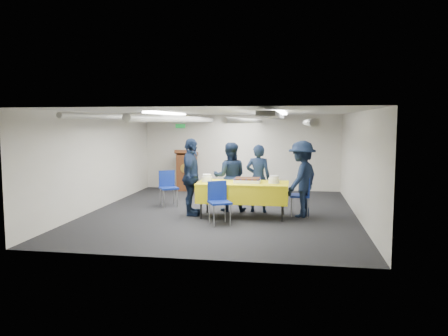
{
  "coord_description": "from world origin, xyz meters",
  "views": [
    {
      "loc": [
        1.63,
        -9.78,
        2.07
      ],
      "look_at": [
        0.07,
        -0.2,
        1.05
      ],
      "focal_mm": 35.0,
      "sensor_mm": 36.0,
      "label": 1
    }
  ],
  "objects_px": {
    "podium": "(187,170)",
    "sailor_b": "(230,177)",
    "sheet_cake": "(247,180)",
    "serving_table": "(243,192)",
    "chair_left": "(168,184)",
    "chair_near": "(219,198)",
    "chair_right": "(303,192)",
    "sailor_c": "(191,177)",
    "sailor_d": "(302,179)",
    "sailor_a": "(258,178)"
  },
  "relations": [
    {
      "from": "sheet_cake",
      "to": "sailor_a",
      "type": "xyz_separation_m",
      "value": [
        0.19,
        0.62,
        -0.04
      ]
    },
    {
      "from": "sailor_a",
      "to": "sailor_d",
      "type": "xyz_separation_m",
      "value": [
        0.98,
        -0.35,
        0.05
      ]
    },
    {
      "from": "podium",
      "to": "sailor_c",
      "type": "bearing_deg",
      "value": -74.42
    },
    {
      "from": "serving_table",
      "to": "chair_left",
      "type": "distance_m",
      "value": 2.26
    },
    {
      "from": "chair_near",
      "to": "sailor_d",
      "type": "xyz_separation_m",
      "value": [
        1.69,
        0.95,
        0.3
      ]
    },
    {
      "from": "sheet_cake",
      "to": "sailor_d",
      "type": "bearing_deg",
      "value": 12.89
    },
    {
      "from": "sheet_cake",
      "to": "chair_near",
      "type": "bearing_deg",
      "value": -127.0
    },
    {
      "from": "sheet_cake",
      "to": "podium",
      "type": "bearing_deg",
      "value": 122.58
    },
    {
      "from": "chair_right",
      "to": "sailor_c",
      "type": "height_order",
      "value": "sailor_c"
    },
    {
      "from": "sheet_cake",
      "to": "sailor_a",
      "type": "bearing_deg",
      "value": 73.32
    },
    {
      "from": "sailor_d",
      "to": "sailor_b",
      "type": "bearing_deg",
      "value": -76.78
    },
    {
      "from": "chair_near",
      "to": "sailor_a",
      "type": "bearing_deg",
      "value": 61.74
    },
    {
      "from": "chair_right",
      "to": "chair_left",
      "type": "height_order",
      "value": "same"
    },
    {
      "from": "serving_table",
      "to": "sailor_a",
      "type": "height_order",
      "value": "sailor_a"
    },
    {
      "from": "podium",
      "to": "sheet_cake",
      "type": "bearing_deg",
      "value": -57.42
    },
    {
      "from": "podium",
      "to": "sailor_b",
      "type": "relative_size",
      "value": 0.78
    },
    {
      "from": "sailor_d",
      "to": "chair_near",
      "type": "bearing_deg",
      "value": -34.89
    },
    {
      "from": "sailor_c",
      "to": "chair_right",
      "type": "bearing_deg",
      "value": -89.11
    },
    {
      "from": "chair_right",
      "to": "sailor_b",
      "type": "distance_m",
      "value": 1.73
    },
    {
      "from": "sailor_b",
      "to": "serving_table",
      "type": "bearing_deg",
      "value": 114.52
    },
    {
      "from": "chair_left",
      "to": "sailor_d",
      "type": "relative_size",
      "value": 0.52
    },
    {
      "from": "chair_near",
      "to": "sailor_d",
      "type": "relative_size",
      "value": 0.52
    },
    {
      "from": "sheet_cake",
      "to": "sailor_c",
      "type": "height_order",
      "value": "sailor_c"
    },
    {
      "from": "chair_near",
      "to": "sailor_d",
      "type": "height_order",
      "value": "sailor_d"
    },
    {
      "from": "sailor_b",
      "to": "sailor_d",
      "type": "bearing_deg",
      "value": 161.15
    },
    {
      "from": "sheet_cake",
      "to": "sailor_b",
      "type": "relative_size",
      "value": 0.36
    },
    {
      "from": "sailor_c",
      "to": "podium",
      "type": "bearing_deg",
      "value": 9.0
    },
    {
      "from": "sailor_d",
      "to": "serving_table",
      "type": "bearing_deg",
      "value": -51.92
    },
    {
      "from": "sailor_c",
      "to": "chair_near",
      "type": "bearing_deg",
      "value": -140.23
    },
    {
      "from": "sheet_cake",
      "to": "serving_table",
      "type": "bearing_deg",
      "value": -173.6
    },
    {
      "from": "serving_table",
      "to": "sailor_c",
      "type": "xyz_separation_m",
      "value": [
        -1.17,
        0.04,
        0.3
      ]
    },
    {
      "from": "chair_right",
      "to": "chair_left",
      "type": "relative_size",
      "value": 1.0
    },
    {
      "from": "podium",
      "to": "serving_table",
      "type": "bearing_deg",
      "value": -58.6
    },
    {
      "from": "sheet_cake",
      "to": "chair_right",
      "type": "relative_size",
      "value": 0.66
    },
    {
      "from": "sailor_a",
      "to": "sailor_b",
      "type": "distance_m",
      "value": 0.66
    },
    {
      "from": "sailor_c",
      "to": "sailor_d",
      "type": "bearing_deg",
      "value": -90.96
    },
    {
      "from": "sailor_d",
      "to": "podium",
      "type": "bearing_deg",
      "value": -107.76
    },
    {
      "from": "sailor_b",
      "to": "podium",
      "type": "bearing_deg",
      "value": -64.89
    },
    {
      "from": "chair_left",
      "to": "sailor_d",
      "type": "bearing_deg",
      "value": -13.19
    },
    {
      "from": "podium",
      "to": "chair_near",
      "type": "bearing_deg",
      "value": -67.69
    },
    {
      "from": "chair_near",
      "to": "sailor_d",
      "type": "bearing_deg",
      "value": 29.44
    },
    {
      "from": "chair_near",
      "to": "sailor_c",
      "type": "bearing_deg",
      "value": 136.35
    },
    {
      "from": "serving_table",
      "to": "chair_right",
      "type": "relative_size",
      "value": 2.26
    },
    {
      "from": "sheet_cake",
      "to": "chair_near",
      "type": "xyz_separation_m",
      "value": [
        -0.52,
        -0.68,
        -0.29
      ]
    },
    {
      "from": "chair_left",
      "to": "sailor_a",
      "type": "bearing_deg",
      "value": -10.25
    },
    {
      "from": "serving_table",
      "to": "sailor_d",
      "type": "height_order",
      "value": "sailor_d"
    },
    {
      "from": "chair_left",
      "to": "sailor_a",
      "type": "xyz_separation_m",
      "value": [
        2.28,
        -0.41,
        0.25
      ]
    },
    {
      "from": "chair_near",
      "to": "sailor_b",
      "type": "height_order",
      "value": "sailor_b"
    },
    {
      "from": "sheet_cake",
      "to": "chair_near",
      "type": "relative_size",
      "value": 0.66
    },
    {
      "from": "serving_table",
      "to": "chair_left",
      "type": "height_order",
      "value": "chair_left"
    }
  ]
}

